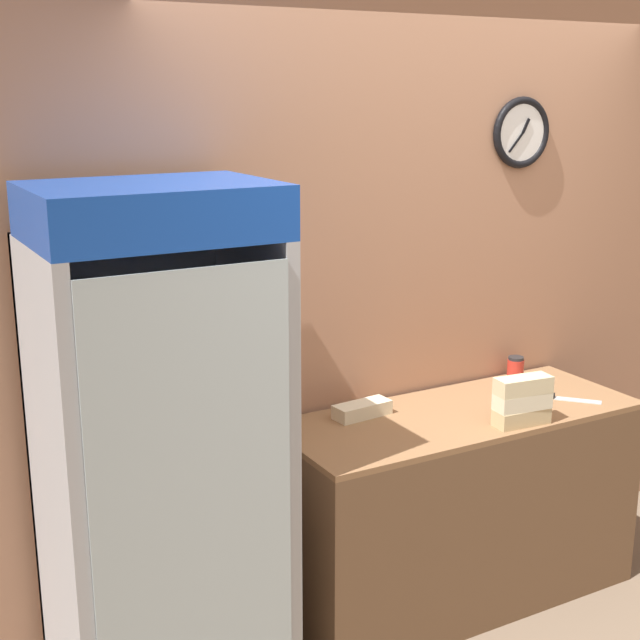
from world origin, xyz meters
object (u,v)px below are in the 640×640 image
at_px(sandwich_stack_bottom, 521,417).
at_px(condiment_jar, 515,368).
at_px(sandwich_flat_left, 362,410).
at_px(chefs_knife, 552,396).
at_px(sandwich_stack_top, 523,385).
at_px(beverage_cooler, 155,427).
at_px(sandwich_stack_middle, 522,401).

bearing_deg(sandwich_stack_bottom, condiment_jar, 51.11).
height_order(sandwich_flat_left, chefs_knife, sandwich_flat_left).
distance_m(sandwich_stack_top, condiment_jar, 0.63).
height_order(beverage_cooler, sandwich_stack_middle, beverage_cooler).
bearing_deg(condiment_jar, sandwich_stack_top, -128.89).
bearing_deg(sandwich_stack_top, sandwich_flat_left, 142.67).
height_order(sandwich_stack_middle, chefs_knife, sandwich_stack_middle).
height_order(sandwich_stack_bottom, condiment_jar, condiment_jar).
distance_m(beverage_cooler, sandwich_stack_top, 1.49).
height_order(sandwich_stack_bottom, sandwich_stack_middle, sandwich_stack_middle).
xyz_separation_m(beverage_cooler, chefs_knife, (1.80, -0.09, -0.17)).
height_order(sandwich_flat_left, condiment_jar, condiment_jar).
bearing_deg(sandwich_stack_bottom, sandwich_stack_middle, 0.00).
height_order(sandwich_stack_bottom, sandwich_stack_top, sandwich_stack_top).
xyz_separation_m(sandwich_stack_top, condiment_jar, (0.39, 0.48, -0.12)).
height_order(beverage_cooler, chefs_knife, beverage_cooler).
xyz_separation_m(sandwich_stack_bottom, condiment_jar, (0.39, 0.48, 0.02)).
bearing_deg(sandwich_stack_top, sandwich_stack_middle, 0.00).
relative_size(sandwich_stack_top, condiment_jar, 2.34).
bearing_deg(beverage_cooler, sandwich_stack_top, -10.22).
bearing_deg(beverage_cooler, condiment_jar, 6.62).
bearing_deg(condiment_jar, sandwich_stack_middle, -128.89).
height_order(sandwich_stack_bottom, chefs_knife, sandwich_stack_bottom).
bearing_deg(condiment_jar, sandwich_stack_bottom, -128.89).
height_order(sandwich_stack_bottom, sandwich_flat_left, sandwich_stack_bottom).
bearing_deg(sandwich_stack_bottom, chefs_knife, 27.76).
distance_m(chefs_knife, condiment_jar, 0.31).
bearing_deg(sandwich_flat_left, beverage_cooler, -171.98).
xyz_separation_m(sandwich_stack_top, chefs_knife, (0.34, 0.18, -0.16)).
distance_m(sandwich_stack_top, sandwich_flat_left, 0.67).
bearing_deg(sandwich_stack_top, condiment_jar, 51.11).
height_order(beverage_cooler, sandwich_stack_top, beverage_cooler).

